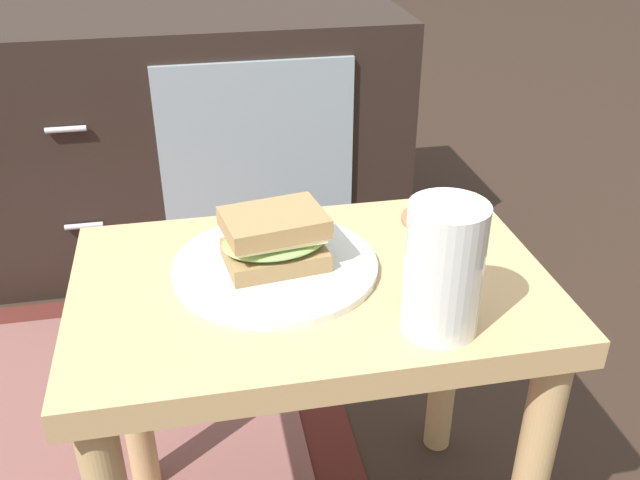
% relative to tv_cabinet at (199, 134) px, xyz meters
% --- Properties ---
extents(side_table, '(0.56, 0.36, 0.46)m').
position_rel_tv_cabinet_xyz_m(side_table, '(0.10, -0.95, 0.08)').
color(side_table, tan).
rests_on(side_table, ground).
extents(tv_cabinet, '(0.96, 0.46, 0.58)m').
position_rel_tv_cabinet_xyz_m(tv_cabinet, '(0.00, 0.00, 0.00)').
color(tv_cabinet, black).
rests_on(tv_cabinet, ground).
extents(area_rug, '(0.94, 0.81, 0.01)m').
position_rel_tv_cabinet_xyz_m(area_rug, '(-0.26, -0.64, -0.29)').
color(area_rug, '#4C1E19').
rests_on(area_rug, ground).
extents(plate, '(0.25, 0.25, 0.01)m').
position_rel_tv_cabinet_xyz_m(plate, '(0.06, -0.92, 0.17)').
color(plate, silver).
rests_on(plate, side_table).
extents(sandwich_front, '(0.14, 0.11, 0.07)m').
position_rel_tv_cabinet_xyz_m(sandwich_front, '(0.06, -0.92, 0.21)').
color(sandwich_front, '#9E7A4C').
rests_on(sandwich_front, plate).
extents(beer_glass, '(0.08, 0.08, 0.14)m').
position_rel_tv_cabinet_xyz_m(beer_glass, '(0.22, -1.07, 0.24)').
color(beer_glass, silver).
rests_on(beer_glass, side_table).
extents(coaster, '(0.10, 0.10, 0.01)m').
position_rel_tv_cabinet_xyz_m(coaster, '(0.30, -0.84, 0.17)').
color(coaster, '#996B47').
rests_on(coaster, side_table).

